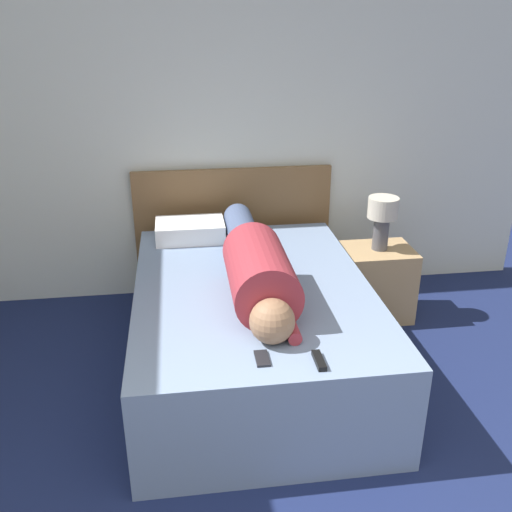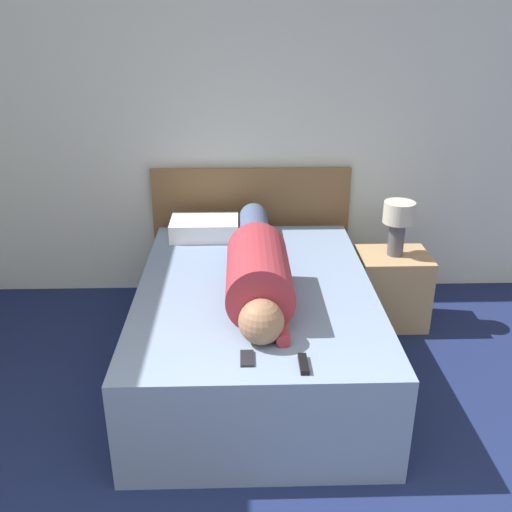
{
  "view_description": "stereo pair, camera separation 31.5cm",
  "coord_description": "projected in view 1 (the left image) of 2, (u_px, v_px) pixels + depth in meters",
  "views": [
    {
      "loc": [
        -0.19,
        -0.67,
        2.1
      ],
      "look_at": [
        0.21,
        2.2,
        0.84
      ],
      "focal_mm": 40.0,
      "sensor_mm": 36.0,
      "label": 1
    },
    {
      "loc": [
        0.12,
        -0.69,
        2.1
      ],
      "look_at": [
        0.21,
        2.2,
        0.84
      ],
      "focal_mm": 40.0,
      "sensor_mm": 36.0,
      "label": 2
    }
  ],
  "objects": [
    {
      "name": "nightstand",
      "position": [
        376.0,
        282.0,
        4.16
      ],
      "size": [
        0.49,
        0.4,
        0.53
      ],
      "color": "tan",
      "rests_on": "ground_plane"
    },
    {
      "name": "bed",
      "position": [
        253.0,
        328.0,
        3.51
      ],
      "size": [
        1.39,
        1.98,
        0.59
      ],
      "color": "#7589A8",
      "rests_on": "ground_plane"
    },
    {
      "name": "cell_phone",
      "position": [
        262.0,
        358.0,
        2.66
      ],
      "size": [
        0.06,
        0.13,
        0.01
      ],
      "color": "black",
      "rests_on": "bed"
    },
    {
      "name": "person_lying",
      "position": [
        256.0,
        267.0,
        3.27
      ],
      "size": [
        0.35,
        1.69,
        0.35
      ],
      "color": "#936B4C",
      "rests_on": "bed"
    },
    {
      "name": "tv_remote",
      "position": [
        319.0,
        360.0,
        2.64
      ],
      "size": [
        0.04,
        0.15,
        0.02
      ],
      "color": "black",
      "rests_on": "bed"
    },
    {
      "name": "wall_back",
      "position": [
        203.0,
        128.0,
        4.17
      ],
      "size": [
        5.15,
        0.06,
        2.6
      ],
      "color": "silver",
      "rests_on": "ground_plane"
    },
    {
      "name": "headboard",
      "position": [
        234.0,
        231.0,
        4.45
      ],
      "size": [
        1.51,
        0.04,
        1.0
      ],
      "color": "brown",
      "rests_on": "ground_plane"
    },
    {
      "name": "table_lamp",
      "position": [
        382.0,
        216.0,
        3.96
      ],
      "size": [
        0.21,
        0.21,
        0.38
      ],
      "color": "#4C4C51",
      "rests_on": "nightstand"
    },
    {
      "name": "pillow_near_headboard",
      "position": [
        190.0,
        230.0,
        4.04
      ],
      "size": [
        0.48,
        0.32,
        0.13
      ],
      "color": "white",
      "rests_on": "bed"
    }
  ]
}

